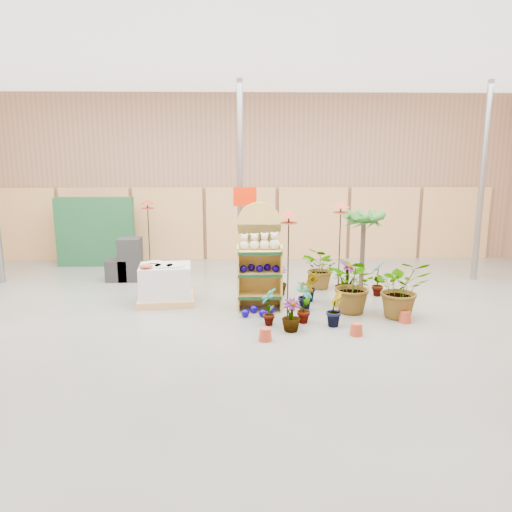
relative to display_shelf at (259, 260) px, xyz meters
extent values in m
cube|color=slate|center=(-0.36, -1.48, -0.97)|extent=(15.00, 12.00, 0.10)
cube|color=white|center=(-0.36, -1.48, 3.63)|extent=(15.00, 12.00, 0.10)
cube|color=#94684B|center=(-0.36, 4.57, 1.33)|extent=(15.00, 0.10, 4.50)
cylinder|color=gray|center=(5.14, 2.02, 1.33)|extent=(0.14, 0.14, 4.50)
cylinder|color=gray|center=(-0.36, 2.02, 1.33)|extent=(0.14, 0.14, 4.50)
cube|color=tan|center=(-6.36, 4.44, 0.08)|extent=(1.90, 0.06, 2.00)
cube|color=tan|center=(-4.36, 4.44, 0.08)|extent=(1.90, 0.06, 2.00)
cube|color=tan|center=(-2.36, 4.44, 0.08)|extent=(1.90, 0.06, 2.00)
cube|color=tan|center=(-0.36, 4.44, 0.08)|extent=(1.90, 0.06, 2.00)
cube|color=tan|center=(1.64, 4.44, 0.08)|extent=(1.90, 0.06, 2.00)
cube|color=tan|center=(3.64, 4.44, 0.08)|extent=(1.90, 0.06, 2.00)
cube|color=tan|center=(5.64, 4.44, 0.08)|extent=(1.90, 0.06, 2.00)
cube|color=gold|center=(0.00, 0.09, -0.12)|extent=(0.85, 0.08, 1.60)
cylinder|color=gold|center=(0.00, 0.09, 0.68)|extent=(0.85, 0.08, 0.85)
cube|color=gold|center=(0.00, -0.15, -0.64)|extent=(0.81, 0.47, 0.04)
cube|color=#0F3819|center=(0.00, -0.39, -0.64)|extent=(0.81, 0.03, 0.06)
cube|color=gold|center=(0.00, -0.15, -0.22)|extent=(0.81, 0.47, 0.04)
cube|color=#0F3819|center=(0.00, -0.39, -0.22)|extent=(0.81, 0.03, 0.06)
cube|color=gold|center=(0.00, -0.15, 0.20)|extent=(0.81, 0.47, 0.04)
cube|color=#0F3819|center=(0.00, -0.39, 0.20)|extent=(0.81, 0.03, 0.06)
cube|color=gold|center=(-0.40, -0.15, -0.31)|extent=(0.04, 0.47, 1.22)
cube|color=gold|center=(0.40, -0.15, -0.31)|extent=(0.04, 0.47, 1.22)
sphere|color=beige|center=(-0.28, -0.09, 0.31)|extent=(0.17, 0.17, 0.17)
sphere|color=beige|center=(-0.28, -0.09, 0.45)|extent=(0.13, 0.13, 0.13)
sphere|color=beige|center=(-0.09, -0.09, 0.31)|extent=(0.18, 0.18, 0.18)
sphere|color=beige|center=(-0.09, -0.09, 0.46)|extent=(0.13, 0.13, 0.13)
sphere|color=beige|center=(0.09, -0.09, 0.32)|extent=(0.19, 0.19, 0.19)
sphere|color=beige|center=(0.09, -0.09, 0.47)|extent=(0.13, 0.13, 0.13)
sphere|color=beige|center=(0.28, -0.09, 0.32)|extent=(0.20, 0.20, 0.20)
sphere|color=beige|center=(0.28, -0.09, 0.48)|extent=(0.13, 0.13, 0.13)
sphere|color=#0B0071|center=(-0.30, -0.17, -0.13)|extent=(0.14, 0.14, 0.14)
sphere|color=#0B0071|center=(-0.15, -0.06, -0.13)|extent=(0.14, 0.14, 0.14)
sphere|color=#0B0071|center=(0.00, -0.17, -0.13)|extent=(0.14, 0.14, 0.14)
sphere|color=#0B0071|center=(0.15, -0.06, -0.13)|extent=(0.14, 0.14, 0.14)
sphere|color=#0B0071|center=(0.30, -0.17, -0.13)|extent=(0.14, 0.14, 0.14)
sphere|color=#0B0071|center=(-0.28, -0.63, -0.85)|extent=(0.15, 0.15, 0.15)
sphere|color=#0B0071|center=(-0.12, -0.39, -0.85)|extent=(0.15, 0.15, 0.15)
sphere|color=#0B0071|center=(0.04, -0.63, -0.85)|extent=(0.15, 0.15, 0.15)
sphere|color=#0B0071|center=(0.20, -0.39, -0.85)|extent=(0.15, 0.15, 0.15)
cube|color=tan|center=(-1.84, 0.30, -0.86)|extent=(1.17, 1.01, 0.14)
cube|color=silver|center=(-1.84, 0.30, -0.47)|extent=(1.07, 0.91, 0.63)
cylinder|color=beige|center=(-2.07, 0.17, -0.14)|extent=(0.36, 0.36, 0.04)
cylinder|color=beige|center=(-1.84, 0.17, -0.14)|extent=(0.36, 0.36, 0.04)
cylinder|color=beige|center=(-1.62, 0.17, -0.14)|extent=(0.36, 0.36, 0.04)
cylinder|color=beige|center=(-2.07, 0.44, -0.14)|extent=(0.36, 0.36, 0.04)
cube|color=black|center=(-2.92, 2.12, -0.67)|extent=(0.50, 0.50, 0.50)
cube|color=black|center=(-2.92, 2.12, -0.17)|extent=(0.50, 0.50, 0.50)
cube|color=black|center=(-3.22, 2.12, -0.67)|extent=(0.50, 0.50, 0.50)
cube|color=#1C512C|center=(-4.16, 3.72, -0.02)|extent=(2.00, 0.30, 1.80)
cylinder|color=gray|center=(-0.26, 1.52, 0.18)|extent=(0.05, 0.05, 2.20)
cube|color=red|center=(-0.26, 1.48, 1.08)|extent=(0.50, 0.03, 0.40)
cylinder|color=black|center=(0.50, -0.60, -0.06)|extent=(0.02, 0.02, 1.72)
cylinder|color=#AC3B22|center=(0.50, -0.60, 0.80)|extent=(0.30, 0.30, 0.02)
cone|color=#AC3B22|center=(0.50, -0.60, 0.97)|extent=(0.34, 0.34, 0.14)
cylinder|color=black|center=(1.64, 0.54, -0.04)|extent=(0.02, 0.02, 1.76)
cylinder|color=#AC3B22|center=(1.64, 0.54, 0.84)|extent=(0.30, 0.30, 0.02)
cone|color=#AC3B22|center=(1.64, 0.54, 1.01)|extent=(0.34, 0.34, 0.14)
cylinder|color=black|center=(-2.63, 2.94, -0.13)|extent=(0.02, 0.02, 1.59)
cylinder|color=#AC3B22|center=(-2.63, 2.94, 0.67)|extent=(0.30, 0.30, 0.02)
cone|color=#AC3B22|center=(-2.63, 2.94, 0.84)|extent=(0.34, 0.34, 0.14)
cylinder|color=#443629|center=(2.25, 1.14, -0.19)|extent=(0.10, 0.10, 1.48)
imported|color=#276921|center=(0.13, -1.05, -0.59)|extent=(0.27, 0.37, 0.66)
imported|color=#276921|center=(0.87, -0.28, -0.63)|extent=(0.40, 0.42, 0.59)
imported|color=#276921|center=(1.75, -0.42, -0.39)|extent=(1.27, 1.28, 1.07)
imported|color=#276921|center=(1.74, 0.19, -0.49)|extent=(0.60, 0.60, 0.86)
imported|color=#276921|center=(2.49, 0.69, -0.55)|extent=(0.40, 0.47, 0.76)
imported|color=#276921|center=(1.03, 0.32, -0.61)|extent=(0.39, 0.34, 0.62)
imported|color=#276921|center=(1.40, 1.28, -0.46)|extent=(1.06, 1.09, 0.92)
imported|color=#276921|center=(0.49, -1.37, -0.65)|extent=(0.34, 0.34, 0.55)
imported|color=#276921|center=(0.74, -0.97, -0.55)|extent=(0.44, 0.48, 0.75)
imported|color=#276921|center=(1.25, -1.11, -0.63)|extent=(0.35, 0.39, 0.59)
imported|color=#276921|center=(2.53, -0.69, -0.38)|extent=(1.07, 0.96, 1.08)
imported|color=#276921|center=(0.43, 0.80, -0.62)|extent=(0.47, 0.47, 0.60)
camera|label=1|loc=(-0.31, -9.27, 2.01)|focal=35.00mm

